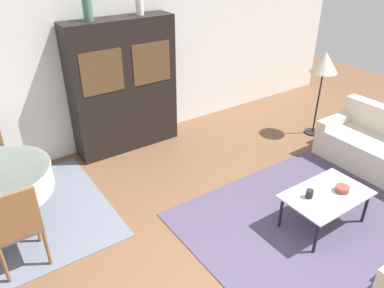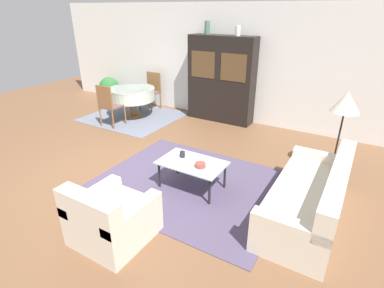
{
  "view_description": "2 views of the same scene",
  "coord_description": "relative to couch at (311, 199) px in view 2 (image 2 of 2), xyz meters",
  "views": [
    {
      "loc": [
        -1.88,
        -1.63,
        3.0
      ],
      "look_at": [
        0.2,
        1.4,
        0.95
      ],
      "focal_mm": 35.0,
      "sensor_mm": 36.0,
      "label": 1
    },
    {
      "loc": [
        3.37,
        -3.1,
        2.57
      ],
      "look_at": [
        1.32,
        0.32,
        0.75
      ],
      "focal_mm": 28.0,
      "sensor_mm": 36.0,
      "label": 2
    }
  ],
  "objects": [
    {
      "name": "ground_plane",
      "position": [
        -3.03,
        -0.49,
        -0.3
      ],
      "size": [
        14.0,
        14.0,
        0.0
      ],
      "primitive_type": "plane",
      "color": "brown"
    },
    {
      "name": "wall_back",
      "position": [
        -3.03,
        3.14,
        1.05
      ],
      "size": [
        10.0,
        0.06,
        2.7
      ],
      "color": "white",
      "rests_on": "ground_plane"
    },
    {
      "name": "area_rug",
      "position": [
        -1.78,
        -0.09,
        -0.29
      ],
      "size": [
        2.91,
        2.35,
        0.01
      ],
      "color": "#4C425B",
      "rests_on": "ground_plane"
    },
    {
      "name": "dining_rug",
      "position": [
        -4.73,
        1.93,
        -0.29
      ],
      "size": [
        2.21,
        2.04,
        0.01
      ],
      "color": "slate",
      "rests_on": "ground_plane"
    },
    {
      "name": "couch",
      "position": [
        0.0,
        0.0,
        0.0
      ],
      "size": [
        0.84,
        2.02,
        0.81
      ],
      "rotation": [
        0.0,
        0.0,
        1.57
      ],
      "color": "beige",
      "rests_on": "ground_plane"
    },
    {
      "name": "armchair",
      "position": [
        -1.95,
        -1.64,
        0.0
      ],
      "size": [
        0.82,
        0.85,
        0.78
      ],
      "color": "beige",
      "rests_on": "ground_plane"
    },
    {
      "name": "coffee_table",
      "position": [
        -1.71,
        -0.17,
        0.11
      ],
      "size": [
        1.0,
        0.62,
        0.44
      ],
      "color": "black",
      "rests_on": "area_rug"
    },
    {
      "name": "display_cabinet",
      "position": [
        -2.73,
        2.88,
        0.71
      ],
      "size": [
        1.61,
        0.43,
        2.01
      ],
      "color": "black",
      "rests_on": "ground_plane"
    },
    {
      "name": "dining_table",
      "position": [
        -4.74,
        1.93,
        0.3
      ],
      "size": [
        1.15,
        1.15,
        0.74
      ],
      "color": "brown",
      "rests_on": "dining_rug"
    },
    {
      "name": "dining_chair_near",
      "position": [
        -4.74,
        1.14,
        0.26
      ],
      "size": [
        0.44,
        0.44,
        0.98
      ],
      "color": "brown",
      "rests_on": "dining_rug"
    },
    {
      "name": "dining_chair_far",
      "position": [
        -4.74,
        2.73,
        0.26
      ],
      "size": [
        0.44,
        0.44,
        0.98
      ],
      "rotation": [
        0.0,
        0.0,
        3.14
      ],
      "color": "brown",
      "rests_on": "dining_rug"
    },
    {
      "name": "floor_lamp",
      "position": [
        0.09,
        1.46,
        0.91
      ],
      "size": [
        0.44,
        0.44,
        1.42
      ],
      "color": "black",
      "rests_on": "ground_plane"
    },
    {
      "name": "cup",
      "position": [
        -1.93,
        -0.09,
        0.2
      ],
      "size": [
        0.08,
        0.08,
        0.1
      ],
      "color": "#232328",
      "rests_on": "coffee_table"
    },
    {
      "name": "bowl",
      "position": [
        -1.53,
        -0.23,
        0.18
      ],
      "size": [
        0.16,
        0.16,
        0.07
      ],
      "color": "#9E4238",
      "rests_on": "coffee_table"
    },
    {
      "name": "vase_tall",
      "position": [
        -3.13,
        2.88,
        1.86
      ],
      "size": [
        0.13,
        0.13,
        0.3
      ],
      "color": "#4C7A60",
      "rests_on": "display_cabinet"
    },
    {
      "name": "vase_short",
      "position": [
        -2.37,
        2.88,
        1.82
      ],
      "size": [
        0.11,
        0.11,
        0.21
      ],
      "color": "white",
      "rests_on": "display_cabinet"
    },
    {
      "name": "potted_plant",
      "position": [
        -6.22,
        2.61,
        0.13
      ],
      "size": [
        0.58,
        0.58,
        0.73
      ],
      "color": "beige",
      "rests_on": "ground_plane"
    }
  ]
}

